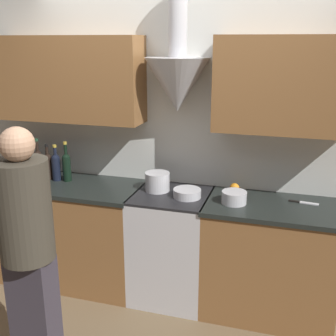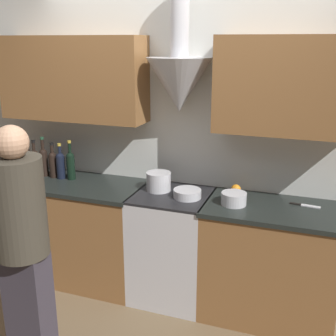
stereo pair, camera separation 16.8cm
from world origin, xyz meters
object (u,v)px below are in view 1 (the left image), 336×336
object	(u,v)px
wine_bottle_5	(56,166)
stove_range	(171,245)
mixing_bowl	(187,193)
saucepan	(234,197)
wine_bottle_0	(13,161)
wine_bottle_4	(48,165)
wine_bottle_6	(67,166)
person_foreground_left	(28,251)
wine_bottle_2	(29,163)
wine_bottle_3	(38,162)
stock_pot	(157,182)
wine_bottle_1	(21,162)
orange_fruit	(235,188)

from	to	relation	value
wine_bottle_5	stove_range	bearing A→B (deg)	-2.76
mixing_bowl	saucepan	bearing A→B (deg)	-3.04
wine_bottle_0	wine_bottle_4	world-z (taller)	wine_bottle_0
wine_bottle_6	person_foreground_left	size ratio (longest dim) A/B	0.21
wine_bottle_2	saucepan	bearing A→B (deg)	-3.18
wine_bottle_3	stock_pot	world-z (taller)	wine_bottle_3
wine_bottle_1	saucepan	bearing A→B (deg)	-3.51
wine_bottle_1	wine_bottle_3	world-z (taller)	wine_bottle_3
stove_range	wine_bottle_5	world-z (taller)	wine_bottle_5
wine_bottle_5	orange_fruit	size ratio (longest dim) A/B	4.01
wine_bottle_0	person_foreground_left	size ratio (longest dim) A/B	0.21
wine_bottle_3	stock_pot	xyz separation A→B (m)	(1.12, -0.02, -0.07)
wine_bottle_5	saucepan	size ratio (longest dim) A/B	1.69
orange_fruit	wine_bottle_5	bearing A→B (deg)	-175.35
wine_bottle_3	saucepan	size ratio (longest dim) A/B	1.90
saucepan	wine_bottle_5	bearing A→B (deg)	176.30
wine_bottle_4	mixing_bowl	distance (m)	1.30
wine_bottle_4	stock_pot	world-z (taller)	wine_bottle_4
wine_bottle_4	person_foreground_left	xyz separation A→B (m)	(0.62, -1.23, -0.13)
wine_bottle_0	orange_fruit	xyz separation A→B (m)	(2.01, 0.11, -0.10)
wine_bottle_0	orange_fruit	bearing A→B (deg)	3.26
saucepan	mixing_bowl	bearing A→B (deg)	176.96
wine_bottle_5	saucepan	distance (m)	1.59
wine_bottle_1	person_foreground_left	world-z (taller)	person_foreground_left
stove_range	person_foreground_left	bearing A→B (deg)	-114.36
wine_bottle_3	wine_bottle_6	bearing A→B (deg)	-0.98
wine_bottle_2	wine_bottle_3	bearing A→B (deg)	8.95
wine_bottle_3	mixing_bowl	xyz separation A→B (m)	(1.39, -0.10, -0.11)
wine_bottle_4	wine_bottle_6	world-z (taller)	wine_bottle_6
stove_range	wine_bottle_3	xyz separation A→B (m)	(-1.26, 0.07, 0.60)
wine_bottle_0	orange_fruit	world-z (taller)	wine_bottle_0
wine_bottle_1	mixing_bowl	xyz separation A→B (m)	(1.57, -0.10, -0.10)
stock_pot	wine_bottle_5	bearing A→B (deg)	179.88
saucepan	person_foreground_left	size ratio (longest dim) A/B	0.11
wine_bottle_1	wine_bottle_5	size ratio (longest dim) A/B	1.03
wine_bottle_6	stock_pot	world-z (taller)	wine_bottle_6
stove_range	wine_bottle_5	xyz separation A→B (m)	(-1.07, 0.05, 0.59)
wine_bottle_6	stock_pot	size ratio (longest dim) A/B	1.75
wine_bottle_0	wine_bottle_2	world-z (taller)	wine_bottle_0
stock_pot	saucepan	bearing A→B (deg)	-8.84
wine_bottle_2	person_foreground_left	size ratio (longest dim) A/B	0.20
wine_bottle_2	saucepan	distance (m)	1.86
wine_bottle_5	wine_bottle_6	world-z (taller)	wine_bottle_6
stove_range	mixing_bowl	distance (m)	0.51
wine_bottle_4	orange_fruit	world-z (taller)	wine_bottle_4
wine_bottle_0	person_foreground_left	bearing A→B (deg)	-51.25
wine_bottle_4	orange_fruit	distance (m)	1.64
wine_bottle_5	stock_pot	distance (m)	0.94
mixing_bowl	person_foreground_left	xyz separation A→B (m)	(-0.67, -1.14, -0.03)
wine_bottle_1	wine_bottle_2	distance (m)	0.09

